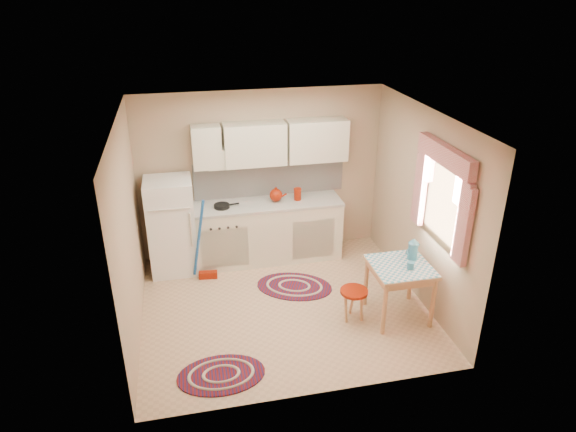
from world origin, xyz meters
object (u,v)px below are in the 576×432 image
object	(u,v)px
fridge	(172,226)
table	(398,291)
stool	(353,305)
base_cabinets	(265,232)

from	to	relation	value
fridge	table	world-z (taller)	fridge
fridge	stool	bearing A→B (deg)	-38.49
table	stool	bearing A→B (deg)	175.68
base_cabinets	stool	size ratio (longest dim) A/B	5.36
base_cabinets	stool	distance (m)	1.94
base_cabinets	stool	xyz separation A→B (m)	(0.80, -1.76, -0.23)
base_cabinets	table	size ratio (longest dim) A/B	3.12
fridge	base_cabinets	bearing A→B (deg)	2.13
base_cabinets	table	distance (m)	2.26
table	stool	size ratio (longest dim) A/B	1.71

